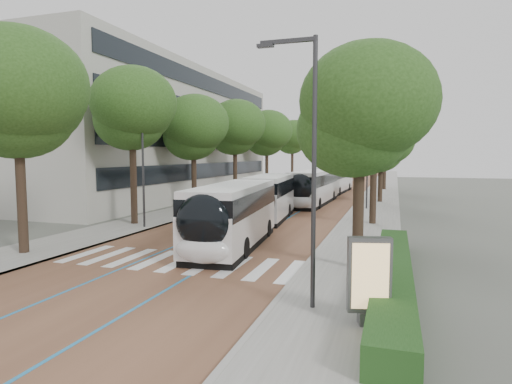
{
  "coord_description": "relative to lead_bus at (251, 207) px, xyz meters",
  "views": [
    {
      "loc": [
        9.08,
        -15.47,
        4.71
      ],
      "look_at": [
        0.88,
        9.65,
        2.4
      ],
      "focal_mm": 30.0,
      "sensor_mm": 36.0,
      "label": 1
    }
  ],
  "objects": [
    {
      "name": "bus_queued_1",
      "position": [
        0.99,
        29.03,
        -0.0
      ],
      "size": [
        3.1,
        12.5,
        3.2
      ],
      "rotation": [
        0.0,
        0.0,
        -0.05
      ],
      "color": "silver",
      "rests_on": "ground"
    },
    {
      "name": "bus_queued_0",
      "position": [
        0.8,
        15.98,
        -0.0
      ],
      "size": [
        2.84,
        12.46,
        3.2
      ],
      "rotation": [
        0.0,
        0.0,
        -0.03
      ],
      "color": "silver",
      "rests_on": "ground"
    },
    {
      "name": "lane_line_right",
      "position": [
        0.64,
        31.54,
        -1.6
      ],
      "size": [
        0.12,
        126.0,
        0.01
      ],
      "primitive_type": "cube",
      "color": "teal",
      "rests_on": "road"
    },
    {
      "name": "lamp_post_left",
      "position": [
        -7.06,
        -0.46,
        2.49
      ],
      "size": [
        0.14,
        0.14,
        8.0
      ],
      "primitive_type": "cylinder",
      "color": "#2F2F32",
      "rests_on": "sidewalk_left"
    },
    {
      "name": "ground",
      "position": [
        -0.96,
        -8.46,
        -1.63
      ],
      "size": [
        160.0,
        160.0,
        0.0
      ],
      "primitive_type": "plane",
      "color": "#51544C",
      "rests_on": "ground"
    },
    {
      "name": "trees_left",
      "position": [
        -8.46,
        17.03,
        5.63
      ],
      "size": [
        6.41,
        61.02,
        10.07
      ],
      "color": "black",
      "rests_on": "ground"
    },
    {
      "name": "ad_panel",
      "position": [
        7.52,
        -12.3,
        -0.25
      ],
      "size": [
        1.19,
        0.59,
        2.39
      ],
      "rotation": [
        0.0,
        0.0,
        0.26
      ],
      "color": "#59595B",
      "rests_on": "sidewalk_right"
    },
    {
      "name": "sidewalk_left",
      "position": [
        -8.46,
        31.54,
        -1.57
      ],
      "size": [
        4.0,
        140.0,
        0.12
      ],
      "primitive_type": "cube",
      "color": "gray",
      "rests_on": "ground"
    },
    {
      "name": "lane_line_left",
      "position": [
        -2.56,
        31.54,
        -1.6
      ],
      "size": [
        0.12,
        126.0,
        0.01
      ],
      "primitive_type": "cube",
      "color": "teal",
      "rests_on": "road"
    },
    {
      "name": "lead_bus",
      "position": [
        0.0,
        0.0,
        0.0
      ],
      "size": [
        4.17,
        18.55,
        3.2
      ],
      "rotation": [
        0.0,
        0.0,
        0.09
      ],
      "color": "black",
      "rests_on": "ground"
    },
    {
      "name": "hedge",
      "position": [
        8.14,
        -8.46,
        -1.11
      ],
      "size": [
        1.2,
        14.0,
        0.8
      ],
      "primitive_type": "cube",
      "color": "#183E15",
      "rests_on": "sidewalk_right"
    },
    {
      "name": "sidewalk_right",
      "position": [
        6.54,
        31.54,
        -1.57
      ],
      "size": [
        4.0,
        140.0,
        0.12
      ],
      "primitive_type": "cube",
      "color": "gray",
      "rests_on": "ground"
    },
    {
      "name": "kerb_left",
      "position": [
        -6.56,
        31.54,
        -1.57
      ],
      "size": [
        0.2,
        140.0,
        0.14
      ],
      "primitive_type": "cube",
      "color": "gray",
      "rests_on": "ground"
    },
    {
      "name": "streetlight_far",
      "position": [
        5.66,
        13.54,
        3.19
      ],
      "size": [
        1.82,
        0.2,
        8.0
      ],
      "color": "#2F2F32",
      "rests_on": "sidewalk_right"
    },
    {
      "name": "office_building",
      "position": [
        -20.43,
        19.54,
        5.37
      ],
      "size": [
        18.11,
        40.0,
        14.0
      ],
      "color": "#9B988F",
      "rests_on": "ground"
    },
    {
      "name": "streetlight_near",
      "position": [
        5.66,
        -11.46,
        3.19
      ],
      "size": [
        1.82,
        0.2,
        8.0
      ],
      "color": "#2F2F32",
      "rests_on": "sidewalk_right"
    },
    {
      "name": "trees_right",
      "position": [
        6.74,
        14.42,
        4.57
      ],
      "size": [
        5.67,
        47.49,
        9.01
      ],
      "color": "black",
      "rests_on": "ground"
    },
    {
      "name": "zebra_crossing",
      "position": [
        -0.76,
        -7.46,
        -1.6
      ],
      "size": [
        10.55,
        3.6,
        0.01
      ],
      "color": "silver",
      "rests_on": "ground"
    },
    {
      "name": "road",
      "position": [
        -0.96,
        31.54,
        -1.62
      ],
      "size": [
        11.0,
        140.0,
        0.02
      ],
      "primitive_type": "cube",
      "color": "brown",
      "rests_on": "ground"
    },
    {
      "name": "kerb_right",
      "position": [
        4.64,
        31.54,
        -1.57
      ],
      "size": [
        0.2,
        140.0,
        0.14
      ],
      "primitive_type": "cube",
      "color": "gray",
      "rests_on": "ground"
    }
  ]
}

